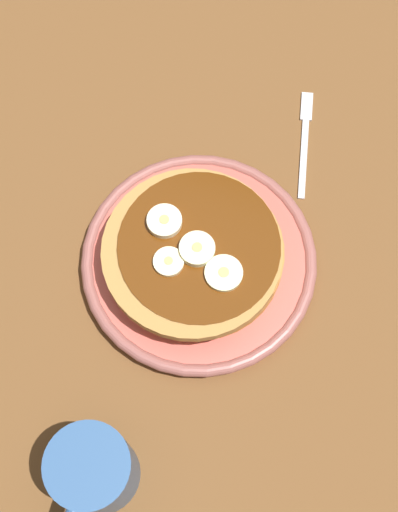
{
  "coord_description": "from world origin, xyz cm",
  "views": [
    {
      "loc": [
        23.75,
        8.04,
        69.38
      ],
      "look_at": [
        0.0,
        0.0,
        2.69
      ],
      "focal_mm": 51.14,
      "sensor_mm": 36.0,
      "label": 1
    }
  ],
  "objects_px": {
    "banana_slice_2": "(224,273)",
    "banana_slice_3": "(169,262)",
    "plate": "(199,261)",
    "banana_slice_1": "(164,221)",
    "pancake_stack": "(195,251)",
    "coffee_mug": "(93,474)",
    "banana_slice_0": "(200,250)",
    "fork": "(305,137)"
  },
  "relations": [
    {
      "from": "plate",
      "to": "banana_slice_1",
      "type": "distance_m",
      "value": 0.06
    },
    {
      "from": "fork",
      "to": "banana_slice_2",
      "type": "bearing_deg",
      "value": -8.93
    },
    {
      "from": "banana_slice_0",
      "to": "banana_slice_1",
      "type": "height_order",
      "value": "same"
    },
    {
      "from": "banana_slice_1",
      "to": "banana_slice_2",
      "type": "height_order",
      "value": "banana_slice_1"
    },
    {
      "from": "plate",
      "to": "pancake_stack",
      "type": "distance_m",
      "value": 0.03
    },
    {
      "from": "plate",
      "to": "coffee_mug",
      "type": "xyz_separation_m",
      "value": [
        0.22,
        -0.02,
        0.04
      ]
    },
    {
      "from": "banana_slice_0",
      "to": "banana_slice_2",
      "type": "height_order",
      "value": "banana_slice_0"
    },
    {
      "from": "plate",
      "to": "banana_slice_1",
      "type": "height_order",
      "value": "banana_slice_1"
    },
    {
      "from": "coffee_mug",
      "to": "fork",
      "type": "bearing_deg",
      "value": 168.65
    },
    {
      "from": "banana_slice_3",
      "to": "fork",
      "type": "relative_size",
      "value": 0.23
    },
    {
      "from": "pancake_stack",
      "to": "banana_slice_1",
      "type": "relative_size",
      "value": 5.27
    },
    {
      "from": "pancake_stack",
      "to": "fork",
      "type": "distance_m",
      "value": 0.19
    },
    {
      "from": "pancake_stack",
      "to": "banana_slice_0",
      "type": "height_order",
      "value": "banana_slice_0"
    },
    {
      "from": "banana_slice_1",
      "to": "banana_slice_2",
      "type": "relative_size",
      "value": 0.94
    },
    {
      "from": "banana_slice_2",
      "to": "coffee_mug",
      "type": "bearing_deg",
      "value": -13.61
    },
    {
      "from": "banana_slice_2",
      "to": "plate",
      "type": "bearing_deg",
      "value": -122.5
    },
    {
      "from": "banana_slice_1",
      "to": "coffee_mug",
      "type": "bearing_deg",
      "value": 4.74
    },
    {
      "from": "pancake_stack",
      "to": "fork",
      "type": "xyz_separation_m",
      "value": [
        -0.18,
        0.07,
        -0.03
      ]
    },
    {
      "from": "banana_slice_3",
      "to": "coffee_mug",
      "type": "distance_m",
      "value": 0.2
    },
    {
      "from": "banana_slice_0",
      "to": "fork",
      "type": "relative_size",
      "value": 0.26
    },
    {
      "from": "pancake_stack",
      "to": "banana_slice_0",
      "type": "bearing_deg",
      "value": 52.88
    },
    {
      "from": "banana_slice_3",
      "to": "coffee_mug",
      "type": "height_order",
      "value": "coffee_mug"
    },
    {
      "from": "banana_slice_3",
      "to": "fork",
      "type": "bearing_deg",
      "value": 157.63
    },
    {
      "from": "coffee_mug",
      "to": "fork",
      "type": "relative_size",
      "value": 0.83
    },
    {
      "from": "banana_slice_1",
      "to": "banana_slice_3",
      "type": "relative_size",
      "value": 1.16
    },
    {
      "from": "banana_slice_0",
      "to": "banana_slice_1",
      "type": "distance_m",
      "value": 0.04
    },
    {
      "from": "plate",
      "to": "fork",
      "type": "bearing_deg",
      "value": 160.73
    },
    {
      "from": "banana_slice_2",
      "to": "banana_slice_3",
      "type": "height_order",
      "value": "same"
    },
    {
      "from": "pancake_stack",
      "to": "banana_slice_0",
      "type": "relative_size",
      "value": 5.21
    },
    {
      "from": "coffee_mug",
      "to": "pancake_stack",
      "type": "bearing_deg",
      "value": 176.27
    },
    {
      "from": "banana_slice_3",
      "to": "plate",
      "type": "bearing_deg",
      "value": 139.92
    },
    {
      "from": "coffee_mug",
      "to": "banana_slice_3",
      "type": "bearing_deg",
      "value": -179.32
    },
    {
      "from": "plate",
      "to": "banana_slice_3",
      "type": "distance_m",
      "value": 0.06
    },
    {
      "from": "coffee_mug",
      "to": "banana_slice_0",
      "type": "bearing_deg",
      "value": 174.4
    },
    {
      "from": "banana_slice_3",
      "to": "banana_slice_2",
      "type": "bearing_deg",
      "value": 96.3
    },
    {
      "from": "plate",
      "to": "banana_slice_1",
      "type": "xyz_separation_m",
      "value": [
        -0.01,
        -0.04,
        0.05
      ]
    },
    {
      "from": "banana_slice_1",
      "to": "coffee_mug",
      "type": "distance_m",
      "value": 0.24
    },
    {
      "from": "plate",
      "to": "banana_slice_3",
      "type": "bearing_deg",
      "value": -40.08
    },
    {
      "from": "banana_slice_1",
      "to": "fork",
      "type": "height_order",
      "value": "banana_slice_1"
    },
    {
      "from": "banana_slice_3",
      "to": "pancake_stack",
      "type": "bearing_deg",
      "value": 145.81
    },
    {
      "from": "pancake_stack",
      "to": "coffee_mug",
      "type": "relative_size",
      "value": 1.66
    },
    {
      "from": "banana_slice_0",
      "to": "coffee_mug",
      "type": "relative_size",
      "value": 0.32
    }
  ]
}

